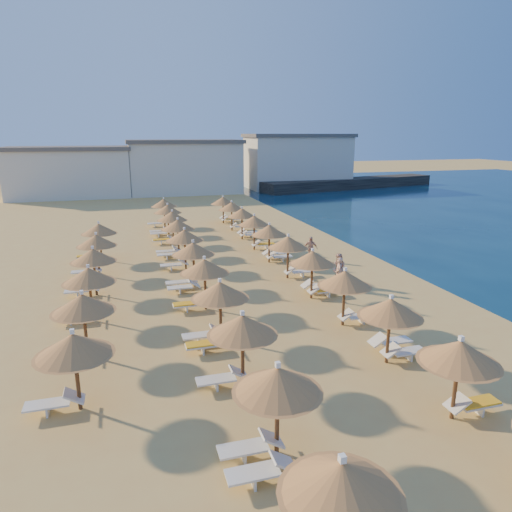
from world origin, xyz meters
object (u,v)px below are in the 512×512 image
object	(u,v)px
beachgoer_c	(310,248)
parasol_row_east	(288,243)
beachgoer_b	(339,269)
jetty	(351,183)
beachgoer_a	(339,273)
parasol_row_west	(193,249)

from	to	relation	value
beachgoer_c	parasol_row_east	bearing A→B (deg)	-102.46
beachgoer_b	jetty	bearing A→B (deg)	121.44
jetty	beachgoer_a	size ratio (longest dim) A/B	17.33
beachgoer_a	beachgoer_b	bearing A→B (deg)	168.90
jetty	beachgoer_a	bearing A→B (deg)	-130.91
parasol_row_west	jetty	bearing A→B (deg)	52.94
beachgoer_a	jetty	bearing A→B (deg)	168.17
beachgoer_a	parasol_row_west	bearing A→B (deg)	-92.88
parasol_row_west	beachgoer_a	size ratio (longest dim) A/B	21.53
jetty	beachgoer_a	distance (m)	48.39
parasol_row_east	beachgoer_b	bearing A→B (deg)	-39.10
jetty	beachgoer_b	xyz separation A→B (m)	(-22.56, -41.91, 0.12)
jetty	parasol_row_west	bearing A→B (deg)	-139.69
jetty	parasol_row_east	bearing A→B (deg)	-134.47
beachgoer_c	beachgoer_a	xyz separation A→B (m)	(-0.82, -5.80, 0.07)
parasol_row_west	beachgoer_c	world-z (taller)	parasol_row_west
parasol_row_east	beachgoer_c	bearing A→B (deg)	49.55
beachgoer_c	beachgoer_b	distance (m)	5.12
beachgoer_b	parasol_row_east	bearing A→B (deg)	-159.36
parasol_row_east	parasol_row_west	bearing A→B (deg)	180.00
beachgoer_c	jetty	bearing A→B (deg)	86.99
beachgoer_a	beachgoer_b	world-z (taller)	beachgoer_b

